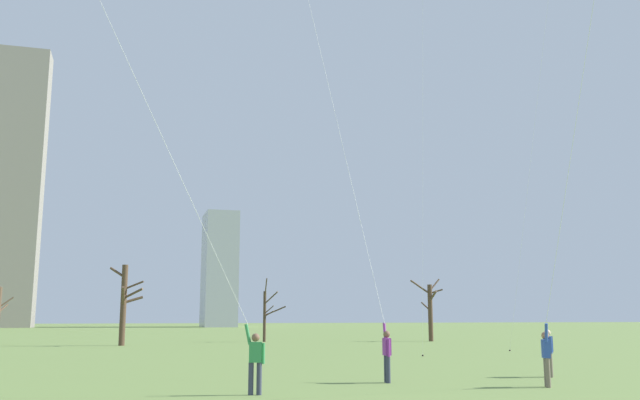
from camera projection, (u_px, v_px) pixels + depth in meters
kite_flyer_foreground_left_red at (560, 254)px, 19.21m from camera, size 1.64×6.45×13.77m
kite_flyer_midfield_left_purple at (364, 252)px, 23.45m from camera, size 1.24×10.05×20.73m
kite_flyer_foreground_right_orange at (196, 224)px, 18.46m from camera, size 8.30×1.48×17.67m
bystander_watching_nearby at (548, 350)px, 23.37m from camera, size 0.24×0.51×1.62m
bare_tree_right_of_center at (124, 302)px, 48.71m from camera, size 2.49×2.03×5.81m
bare_tree_rightmost at (266, 313)px, 55.73m from camera, size 1.92×1.97×5.17m
bare_tree_center at (430, 309)px, 57.09m from camera, size 2.77×2.40×5.29m
skyline_tall_tower at (219, 270)px, 135.23m from camera, size 6.35×10.51×22.78m
skyline_mid_tower_left at (15, 185)px, 129.49m from camera, size 9.79×6.10×54.09m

